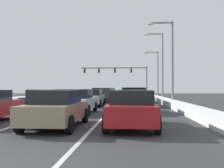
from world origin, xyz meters
TOP-DOWN VIEW (x-y plane):
  - ground_plane at (0.00, 19.99)m, footprint 129.92×129.92m
  - lane_stripe_between_right_lane_and_center_lane at (1.70, 24.99)m, footprint 0.14×54.97m
  - lane_stripe_between_center_lane_and_left_lane at (-1.70, 24.99)m, footprint 0.14×54.97m
  - snow_bank_right_shoulder at (7.00, 24.99)m, footprint 1.38×54.97m
  - snow_bank_left_shoulder at (-7.00, 24.99)m, footprint 1.95×54.97m
  - sedan_red_right_lane_nearest at (3.23, 6.37)m, footprint 2.00×4.50m
  - sedan_navy_right_lane_second at (3.33, 13.20)m, footprint 2.00×4.50m
  - suv_black_right_lane_third at (3.49, 19.46)m, footprint 2.16×4.90m
  - suv_gray_right_lane_fourth at (3.50, 25.61)m, footprint 2.16×4.90m
  - suv_maroon_right_lane_fifth at (3.61, 31.64)m, footprint 2.16×4.90m
  - sedan_tan_center_lane_nearest at (0.19, 6.25)m, footprint 2.00×4.50m
  - sedan_white_center_lane_second at (-0.14, 12.10)m, footprint 2.00×4.50m
  - sedan_silver_center_lane_third at (-0.24, 18.92)m, footprint 2.00×4.50m
  - suv_charcoal_center_lane_fourth at (0.00, 25.94)m, footprint 2.16×4.90m
  - suv_green_center_lane_fifth at (-0.08, 32.44)m, footprint 2.16×4.90m
  - sedan_navy_left_lane_second at (-3.18, 14.36)m, footprint 2.00×4.50m
  - sedan_black_left_lane_third at (-3.16, 21.21)m, footprint 2.00×4.50m
  - sedan_gray_left_lane_fourth at (-3.62, 27.01)m, footprint 2.00×4.50m
  - sedan_maroon_left_lane_fifth at (-3.17, 33.56)m, footprint 2.00×4.50m
  - traffic_light_gantry at (1.31, 49.96)m, footprint 14.00×0.47m
  - street_lamp_right_near at (7.13, 22.49)m, footprint 2.66×0.36m
  - street_lamp_right_mid at (7.41, 32.48)m, footprint 2.66×0.36m
  - street_lamp_right_far at (7.76, 42.48)m, footprint 2.66×0.36m

SIDE VIEW (x-z plane):
  - ground_plane at x=0.00m, z-range 0.00..0.00m
  - lane_stripe_between_right_lane_and_center_lane at x=1.70m, z-range 0.00..0.01m
  - lane_stripe_between_center_lane_and_left_lane at x=-1.70m, z-range 0.00..0.01m
  - snow_bank_right_shoulder at x=7.00m, z-range 0.00..0.46m
  - snow_bank_left_shoulder at x=-7.00m, z-range 0.00..0.78m
  - sedan_red_right_lane_nearest at x=3.23m, z-range 0.01..1.52m
  - sedan_navy_right_lane_second at x=3.33m, z-range 0.01..1.52m
  - sedan_tan_center_lane_nearest at x=0.19m, z-range 0.01..1.52m
  - sedan_white_center_lane_second at x=-0.14m, z-range 0.01..1.52m
  - sedan_silver_center_lane_third at x=-0.24m, z-range 0.01..1.52m
  - sedan_navy_left_lane_second at x=-3.18m, z-range 0.01..1.52m
  - sedan_black_left_lane_third at x=-3.16m, z-range 0.01..1.52m
  - sedan_gray_left_lane_fourth at x=-3.62m, z-range 0.01..1.52m
  - sedan_maroon_left_lane_fifth at x=-3.17m, z-range 0.01..1.52m
  - suv_black_right_lane_third at x=3.49m, z-range 0.18..1.85m
  - suv_gray_right_lane_fourth at x=3.50m, z-range 0.18..1.85m
  - suv_maroon_right_lane_fifth at x=3.61m, z-range 0.18..1.85m
  - suv_charcoal_center_lane_fourth at x=0.00m, z-range 0.18..1.85m
  - suv_green_center_lane_fifth at x=-0.08m, z-range 0.18..1.85m
  - traffic_light_gantry at x=1.31m, z-range 1.79..7.99m
  - street_lamp_right_far at x=7.76m, z-range 0.81..9.06m
  - street_lamp_right_near at x=7.13m, z-range 0.81..9.28m
  - street_lamp_right_mid at x=7.41m, z-range 0.83..10.27m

